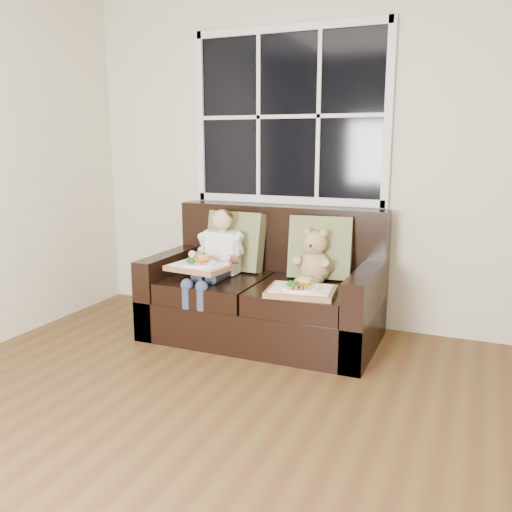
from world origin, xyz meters
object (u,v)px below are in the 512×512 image
at_px(loveseat, 266,296).
at_px(child, 217,254).
at_px(tray_left, 200,266).
at_px(tray_right, 301,290).
at_px(teddy_bear, 315,260).

relative_size(loveseat, child, 2.19).
relative_size(tray_left, tray_right, 0.94).
relative_size(loveseat, tray_left, 3.67).
relative_size(teddy_bear, tray_left, 0.88).
bearing_deg(loveseat, child, -161.86).
bearing_deg(tray_right, teddy_bear, 85.39).
xyz_separation_m(teddy_bear, tray_left, (-0.76, -0.34, -0.04)).
height_order(teddy_bear, tray_left, teddy_bear).
bearing_deg(loveseat, tray_right, -40.20).
distance_m(loveseat, tray_right, 0.54).
bearing_deg(loveseat, teddy_bear, 4.45).
bearing_deg(child, tray_right, -16.11).
height_order(loveseat, child, loveseat).
bearing_deg(tray_left, child, 85.06).
distance_m(child, tray_right, 0.78).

